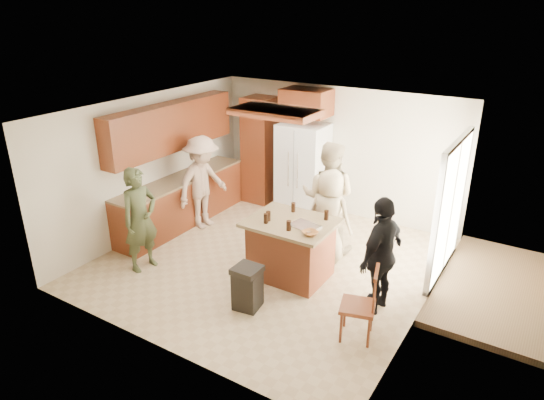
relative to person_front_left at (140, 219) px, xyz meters
The scene contains 12 objects.
person_front_left is the anchor object (origin of this frame).
person_behind_left 3.05m from the person_front_left, 44.37° to the left, with size 0.92×0.57×1.89m, color tan.
person_behind_right 2.97m from the person_front_left, 37.08° to the left, with size 0.76×0.49×1.55m, color tan.
person_side_right 3.67m from the person_front_left, 14.16° to the left, with size 0.97×0.50×1.66m, color black.
person_counter 1.72m from the person_front_left, 95.86° to the left, with size 1.13×0.52×1.75m, color tan.
left_cabinetry 1.72m from the person_front_left, 111.98° to the left, with size 0.64×3.00×2.30m.
back_wall_units 3.44m from the person_front_left, 85.47° to the left, with size 1.80×0.60×2.45m.
refrigerator 3.47m from the person_front_left, 72.37° to the left, with size 0.90×0.76×1.80m.
kitchen_island 2.37m from the person_front_left, 25.42° to the left, with size 1.28×1.03×0.93m.
island_items 2.48m from the person_front_left, 21.68° to the left, with size 0.93×0.75×0.15m.
trash_bin 2.09m from the person_front_left, ahead, with size 0.39×0.39×0.63m.
spindle_chair 3.61m from the person_front_left, ahead, with size 0.52×0.52×0.99m.
Camera 1 is at (3.73, -5.89, 3.96)m, focal length 32.00 mm.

